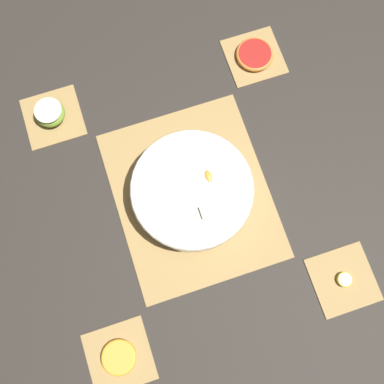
{
  "coord_description": "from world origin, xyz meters",
  "views": [
    {
      "loc": [
        -0.22,
        0.07,
        1.0
      ],
      "look_at": [
        0.0,
        0.0,
        0.03
      ],
      "focal_mm": 42.0,
      "sensor_mm": 36.0,
      "label": 1
    }
  ],
  "objects_px": {
    "fruit_salad_bowl": "(192,191)",
    "apple_half": "(50,113)",
    "grapefruit_slice": "(255,54)",
    "orange_slice_whole": "(119,357)",
    "banana_coin_single": "(345,280)"
  },
  "relations": [
    {
      "from": "fruit_salad_bowl",
      "to": "orange_slice_whole",
      "type": "relative_size",
      "value": 3.63
    },
    {
      "from": "apple_half",
      "to": "grapefruit_slice",
      "type": "xyz_separation_m",
      "value": [
        0.0,
        -0.51,
        -0.01
      ]
    },
    {
      "from": "fruit_salad_bowl",
      "to": "banana_coin_single",
      "type": "distance_m",
      "value": 0.38
    },
    {
      "from": "fruit_salad_bowl",
      "to": "apple_half",
      "type": "height_order",
      "value": "fruit_salad_bowl"
    },
    {
      "from": "banana_coin_single",
      "to": "grapefruit_slice",
      "type": "distance_m",
      "value": 0.57
    },
    {
      "from": "fruit_salad_bowl",
      "to": "orange_slice_whole",
      "type": "distance_m",
      "value": 0.38
    },
    {
      "from": "orange_slice_whole",
      "to": "apple_half",
      "type": "bearing_deg",
      "value": 0.0
    },
    {
      "from": "fruit_salad_bowl",
      "to": "grapefruit_slice",
      "type": "distance_m",
      "value": 0.38
    },
    {
      "from": "grapefruit_slice",
      "to": "fruit_salad_bowl",
      "type": "bearing_deg",
      "value": 138.18
    },
    {
      "from": "orange_slice_whole",
      "to": "banana_coin_single",
      "type": "distance_m",
      "value": 0.51
    },
    {
      "from": "banana_coin_single",
      "to": "fruit_salad_bowl",
      "type": "bearing_deg",
      "value": 41.86
    },
    {
      "from": "apple_half",
      "to": "orange_slice_whole",
      "type": "height_order",
      "value": "apple_half"
    },
    {
      "from": "grapefruit_slice",
      "to": "banana_coin_single",
      "type": "bearing_deg",
      "value": -180.0
    },
    {
      "from": "banana_coin_single",
      "to": "grapefruit_slice",
      "type": "relative_size",
      "value": 0.37
    },
    {
      "from": "apple_half",
      "to": "orange_slice_whole",
      "type": "relative_size",
      "value": 0.93
    }
  ]
}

